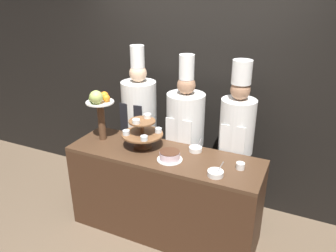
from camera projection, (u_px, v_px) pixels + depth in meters
ground_plane at (151, 248)px, 3.24m from camera, size 14.00×14.00×0.00m
wall_back at (197, 82)px, 3.67m from camera, size 10.00×0.06×2.80m
buffet_counter at (164, 194)px, 3.31m from camera, size 1.90×0.59×0.91m
tiered_stand at (142, 131)px, 3.21m from camera, size 0.41×0.41×0.32m
fruit_pedestal at (99, 104)px, 3.28m from camera, size 0.28×0.28×0.55m
cake_round at (170, 156)px, 3.01m from camera, size 0.24×0.24×0.09m
cup_white at (240, 166)px, 2.86m from camera, size 0.08×0.08×0.06m
serving_bowl_near at (215, 173)px, 2.76m from camera, size 0.14×0.14×0.15m
serving_bowl_far at (195, 149)px, 3.18m from camera, size 0.13×0.13×0.15m
chef_left at (140, 120)px, 3.72m from camera, size 0.39×0.39×1.83m
chef_center_left at (185, 133)px, 3.52m from camera, size 0.40×0.40×1.78m
chef_center_right at (236, 138)px, 3.29m from camera, size 0.35×0.35×1.77m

